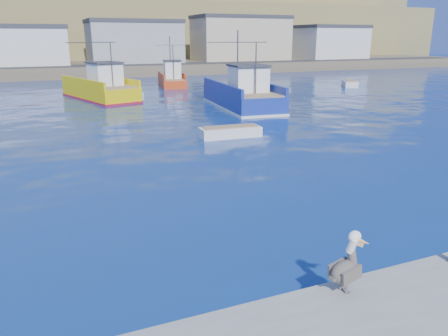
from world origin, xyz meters
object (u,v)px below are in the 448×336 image
at_px(boat_orange, 172,78).
at_px(skiff_extra, 121,96).
at_px(skiff_far, 350,84).
at_px(pelican, 347,266).
at_px(trawler_yellow_b, 101,89).
at_px(trawler_blue, 242,95).
at_px(skiff_mid, 230,133).

relative_size(boat_orange, skiff_extra, 1.82).
height_order(skiff_far, pelican, pelican).
distance_m(skiff_extra, pelican, 36.66).
distance_m(boat_orange, skiff_extra, 12.55).
height_order(boat_orange, skiff_extra, boat_orange).
relative_size(trawler_yellow_b, trawler_blue, 0.98).
distance_m(trawler_yellow_b, skiff_far, 30.05).
bearing_deg(skiff_mid, skiff_far, 39.17).
bearing_deg(boat_orange, skiff_far, -22.85).
xyz_separation_m(trawler_blue, pelican, (-10.48, -27.51, 0.06)).
xyz_separation_m(trawler_yellow_b, skiff_extra, (1.70, -1.09, -0.70)).
height_order(skiff_mid, pelican, pelican).
bearing_deg(trawler_blue, skiff_extra, 134.13).
bearing_deg(trawler_blue, skiff_mid, -118.80).
bearing_deg(skiff_far, trawler_blue, -152.48).
bearing_deg(skiff_extra, trawler_blue, -45.87).
relative_size(skiff_mid, pelican, 2.71).
bearing_deg(skiff_extra, skiff_far, 2.14).
bearing_deg(pelican, boat_orange, 78.18).
xyz_separation_m(skiff_extra, pelican, (-1.64, -36.61, 0.79)).
relative_size(boat_orange, skiff_far, 1.70).
height_order(trawler_blue, skiff_mid, trawler_blue).
relative_size(trawler_yellow_b, boat_orange, 1.49).
height_order(trawler_yellow_b, trawler_blue, trawler_blue).
relative_size(skiff_far, skiff_extra, 1.07).
xyz_separation_m(boat_orange, skiff_extra, (-8.04, -9.62, -0.68)).
height_order(skiff_far, skiff_extra, skiff_extra).
xyz_separation_m(boat_orange, skiff_far, (20.31, -8.56, -0.68)).
bearing_deg(skiff_far, skiff_mid, -140.83).
relative_size(trawler_blue, boat_orange, 1.53).
bearing_deg(boat_orange, trawler_yellow_b, -138.78).
bearing_deg(skiff_extra, trawler_yellow_b, 147.30).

